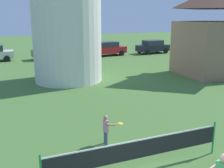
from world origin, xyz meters
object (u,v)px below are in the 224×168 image
Objects in this scene: parked_car_red at (106,49)px; chapel at (221,31)px; player_far at (107,128)px; parked_car_black at (153,47)px; tennis_net at (139,149)px; parked_car_green at (52,51)px.

parked_car_red is 0.61× the size of chapel.
parked_car_red is (7.95, 20.31, 0.20)m from player_far.
parked_car_black is (13.82, 20.08, 0.20)m from player_far.
chapel is at bearing -96.50° from parked_car_black.
tennis_net is at bearing -121.68° from parked_car_black.
parked_car_green is (1.61, 22.25, 0.12)m from tennis_net.
chapel is at bearing -49.50° from parked_car_green.
parked_car_black is (5.87, -0.24, -0.00)m from parked_car_red.
parked_car_black is (11.98, -0.23, -0.00)m from parked_car_green.
parked_car_red is 1.15× the size of parked_car_black.
parked_car_green is at bearing -179.97° from parked_car_red.
tennis_net is 1.96m from player_far.
player_far is 20.39m from parked_car_green.
parked_car_green is at bearing 84.83° from player_far.
parked_car_red is at bearing 109.87° from chapel.
tennis_net is 1.21× the size of parked_car_red.
player_far is 14.97m from chapel.
chapel reaches higher than tennis_net.
parked_car_black reaches higher than tennis_net.
parked_car_green is (1.84, 20.31, 0.20)m from player_far.
tennis_net is at bearing -141.08° from chapel.
parked_car_green reaches higher than player_far.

